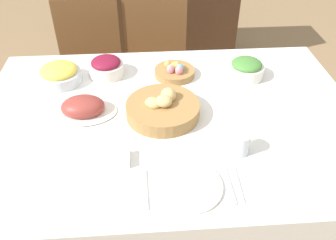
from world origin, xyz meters
TOP-DOWN VIEW (x-y plane):
  - ground_plane at (0.00, 0.00)m, footprint 12.00×12.00m
  - dining_table at (0.00, 0.00)m, footprint 1.66×1.15m
  - chair_far_center at (-0.03, 0.91)m, footprint 0.45×0.45m
  - chair_far_left at (-0.46, 0.91)m, footprint 0.42×0.42m
  - sideboard at (0.05, 1.94)m, footprint 1.39×0.44m
  - bread_basket at (-0.03, -0.00)m, footprint 0.31×0.31m
  - egg_basket at (0.05, 0.32)m, footprint 0.20×0.20m
  - ham_platter at (-0.37, 0.04)m, footprint 0.29×0.20m
  - beet_salad_bowl at (-0.28, 0.35)m, footprint 0.17×0.17m
  - green_salad_bowl at (0.40, 0.28)m, footprint 0.17×0.17m
  - pineapple_bowl at (-0.51, 0.30)m, footprint 0.20×0.20m
  - dinner_plate at (0.04, -0.41)m, footprint 0.24×0.24m
  - fork at (-0.11, -0.41)m, footprint 0.01×0.17m
  - knife at (0.18, -0.41)m, footprint 0.01×0.17m
  - spoon at (0.21, -0.41)m, footprint 0.01×0.17m
  - drinking_cup at (0.25, -0.25)m, footprint 0.07×0.07m
  - butter_dish at (-0.23, -0.27)m, footprint 0.13×0.08m

SIDE VIEW (x-z plane):
  - ground_plane at x=0.00m, z-range 0.00..0.00m
  - dining_table at x=0.00m, z-range 0.00..0.75m
  - chair_far_center at x=-0.03m, z-range 0.04..0.94m
  - chair_far_left at x=-0.46m, z-range 0.04..0.94m
  - sideboard at x=0.05m, z-range 0.00..0.99m
  - fork at x=-0.11m, z-range 0.75..0.76m
  - knife at x=0.18m, z-range 0.75..0.76m
  - spoon at x=0.21m, z-range 0.75..0.76m
  - dinner_plate at x=0.04m, z-range 0.75..0.76m
  - butter_dish at x=-0.23m, z-range 0.75..0.79m
  - egg_basket at x=0.05m, z-range 0.74..0.82m
  - ham_platter at x=-0.37m, z-range 0.74..0.82m
  - bread_basket at x=-0.03m, z-range 0.74..0.84m
  - drinking_cup at x=0.25m, z-range 0.75..0.84m
  - pineapple_bowl at x=-0.51m, z-range 0.75..0.85m
  - beet_salad_bowl at x=-0.28m, z-range 0.75..0.85m
  - green_salad_bowl at x=0.40m, z-range 0.75..0.85m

